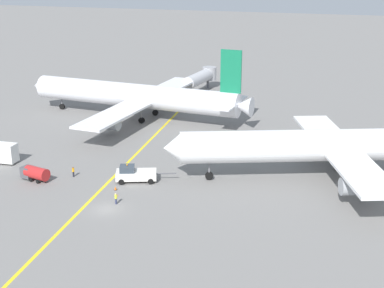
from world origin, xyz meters
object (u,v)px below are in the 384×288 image
at_px(ground_crew_marshaller_foreground, 116,198).
at_px(ground_crew_ramp_agent_by_cones, 73,171).
at_px(jet_bridge, 202,77).
at_px(airliner_being_pushed, 329,146).
at_px(gse_catering_truck_tall, 1,153).
at_px(gse_fuel_bowser_stubby, 34,173).
at_px(pushback_tug, 135,174).
at_px(airliner_at_gate_left, 136,96).
at_px(traffic_cone_nose_right, 115,188).

height_order(ground_crew_marshaller_foreground, ground_crew_ramp_agent_by_cones, ground_crew_ramp_agent_by_cones).
distance_m(ground_crew_marshaller_foreground, jet_bridge, 72.77).
distance_m(airliner_being_pushed, gse_catering_truck_tall, 55.62).
distance_m(gse_fuel_bowser_stubby, gse_catering_truck_tall, 11.50).
bearing_deg(ground_crew_ramp_agent_by_cones, jet_bridge, 87.22).
bearing_deg(pushback_tug, airliner_being_pushed, 20.07).
xyz_separation_m(airliner_at_gate_left, airliner_being_pushed, (42.99, -23.73, 0.42)).
distance_m(ground_crew_marshaller_foreground, traffic_cone_nose_right, 5.22).
bearing_deg(ground_crew_marshaller_foreground, airliner_at_gate_left, 108.55).
bearing_deg(jet_bridge, traffic_cone_nose_right, -85.19).
xyz_separation_m(ground_crew_marshaller_foreground, traffic_cone_nose_right, (-2.23, 4.68, -0.61)).
bearing_deg(traffic_cone_nose_right, ground_crew_ramp_agent_by_cones, 161.08).
xyz_separation_m(airliner_at_gate_left, jet_bridge, (6.61, 28.97, -1.07)).
relative_size(airliner_being_pushed, gse_fuel_bowser_stubby, 9.69).
bearing_deg(gse_fuel_bowser_stubby, traffic_cone_nose_right, 1.14).
xyz_separation_m(airliner_at_gate_left, gse_fuel_bowser_stubby, (-1.62, -38.90, -3.65)).
xyz_separation_m(ground_crew_marshaller_foreground, ground_crew_ramp_agent_by_cones, (-11.06, 7.70, 0.01)).
xyz_separation_m(traffic_cone_nose_right, jet_bridge, (-5.68, 67.59, 3.63)).
height_order(gse_catering_truck_tall, traffic_cone_nose_right, gse_catering_truck_tall).
relative_size(airliner_at_gate_left, gse_catering_truck_tall, 9.07).
bearing_deg(pushback_tug, gse_fuel_bowser_stubby, -163.71).
distance_m(gse_catering_truck_tall, jet_bridge, 64.97).
height_order(gse_fuel_bowser_stubby, traffic_cone_nose_right, gse_fuel_bowser_stubby).
bearing_deg(airliner_at_gate_left, gse_fuel_bowser_stubby, -92.38).
bearing_deg(gse_catering_truck_tall, ground_crew_ramp_agent_by_cones, -8.49).
bearing_deg(jet_bridge, airliner_being_pushed, -55.38).
xyz_separation_m(airliner_at_gate_left, pushback_tug, (13.80, -34.39, -3.75)).
height_order(pushback_tug, traffic_cone_nose_right, pushback_tug).
relative_size(airliner_being_pushed, jet_bridge, 3.13).
bearing_deg(pushback_tug, ground_crew_ramp_agent_by_cones, -173.34).
distance_m(airliner_at_gate_left, gse_catering_truck_tall, 35.47).
relative_size(ground_crew_ramp_agent_by_cones, jet_bridge, 0.11).
relative_size(pushback_tug, ground_crew_marshaller_foreground, 5.59).
height_order(airliner_being_pushed, ground_crew_ramp_agent_by_cones, airliner_being_pushed).
bearing_deg(airliner_being_pushed, gse_catering_truck_tall, -170.03).
xyz_separation_m(airliner_being_pushed, gse_fuel_bowser_stubby, (-44.61, -15.17, -4.07)).
xyz_separation_m(airliner_being_pushed, jet_bridge, (-36.38, 52.69, -1.50)).
xyz_separation_m(pushback_tug, jet_bridge, (-7.19, 63.36, 2.67)).
height_order(airliner_being_pushed, ground_crew_marshaller_foreground, airliner_being_pushed).
height_order(airliner_being_pushed, pushback_tug, airliner_being_pushed).
bearing_deg(airliner_being_pushed, pushback_tug, -159.93).
relative_size(ground_crew_ramp_agent_by_cones, traffic_cone_nose_right, 2.89).
bearing_deg(traffic_cone_nose_right, pushback_tug, 70.35).
bearing_deg(airliner_being_pushed, ground_crew_ramp_agent_by_cones, -163.28).
distance_m(gse_fuel_bowser_stubby, ground_crew_ramp_agent_by_cones, 6.08).
bearing_deg(ground_crew_marshaller_foreground, traffic_cone_nose_right, 115.52).
bearing_deg(ground_crew_marshaller_foreground, jet_bridge, 96.25).
bearing_deg(ground_crew_ramp_agent_by_cones, ground_crew_marshaller_foreground, -34.87).
relative_size(gse_catering_truck_tall, ground_crew_ramp_agent_by_cones, 3.41).
relative_size(airliner_being_pushed, gse_catering_truck_tall, 8.52).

